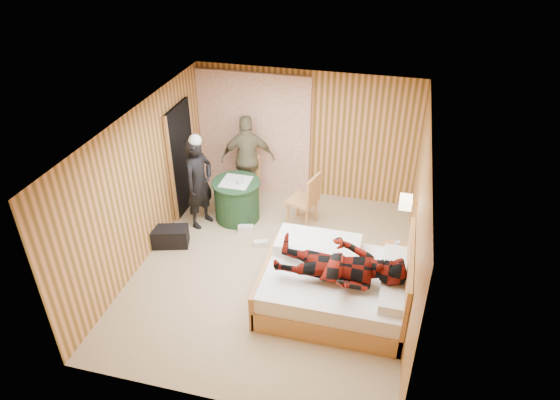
% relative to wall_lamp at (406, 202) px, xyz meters
% --- Properties ---
extents(floor, '(4.20, 5.00, 0.01)m').
position_rel_wall_lamp_xyz_m(floor, '(-1.92, -0.45, -1.30)').
color(floor, tan).
rests_on(floor, ground).
extents(ceiling, '(4.20, 5.00, 0.01)m').
position_rel_wall_lamp_xyz_m(ceiling, '(-1.92, -0.45, 1.20)').
color(ceiling, white).
rests_on(ceiling, wall_back).
extents(wall_back, '(4.20, 0.02, 2.50)m').
position_rel_wall_lamp_xyz_m(wall_back, '(-1.92, 2.05, -0.05)').
color(wall_back, '#E19356').
rests_on(wall_back, floor).
extents(wall_left, '(0.02, 5.00, 2.50)m').
position_rel_wall_lamp_xyz_m(wall_left, '(-4.02, -0.45, -0.05)').
color(wall_left, '#E19356').
rests_on(wall_left, floor).
extents(wall_right, '(0.02, 5.00, 2.50)m').
position_rel_wall_lamp_xyz_m(wall_right, '(0.18, -0.45, -0.05)').
color(wall_right, '#E19356').
rests_on(wall_right, floor).
extents(curtain, '(2.20, 0.08, 2.40)m').
position_rel_wall_lamp_xyz_m(curtain, '(-2.92, 1.98, -0.10)').
color(curtain, silver).
rests_on(curtain, floor).
extents(doorway, '(0.06, 0.90, 2.05)m').
position_rel_wall_lamp_xyz_m(doorway, '(-3.98, 0.95, -0.28)').
color(doorway, black).
rests_on(doorway, floor).
extents(wall_lamp, '(0.26, 0.24, 0.16)m').
position_rel_wall_lamp_xyz_m(wall_lamp, '(0.00, 0.00, 0.00)').
color(wall_lamp, gold).
rests_on(wall_lamp, wall_right).
extents(bed, '(2.11, 1.66, 1.14)m').
position_rel_wall_lamp_xyz_m(bed, '(-0.80, -0.94, -0.97)').
color(bed, tan).
rests_on(bed, floor).
extents(nightstand, '(0.42, 0.56, 0.54)m').
position_rel_wall_lamp_xyz_m(nightstand, '(-0.04, -0.22, -1.02)').
color(nightstand, tan).
rests_on(nightstand, floor).
extents(round_table, '(0.87, 0.87, 0.77)m').
position_rel_wall_lamp_xyz_m(round_table, '(-2.93, 0.83, -0.91)').
color(round_table, '#1F4424').
rests_on(round_table, floor).
extents(chair_far, '(0.44, 0.44, 0.93)m').
position_rel_wall_lamp_xyz_m(chair_far, '(-2.92, 1.53, -0.76)').
color(chair_far, tan).
rests_on(chair_far, floor).
extents(chair_near, '(0.58, 0.58, 1.03)m').
position_rel_wall_lamp_xyz_m(chair_near, '(-1.64, 0.90, -0.70)').
color(chair_near, tan).
rests_on(chair_near, floor).
extents(duffel_bag, '(0.67, 0.48, 0.34)m').
position_rel_wall_lamp_xyz_m(duffel_bag, '(-3.77, -0.25, -1.13)').
color(duffel_bag, black).
rests_on(duffel_bag, floor).
extents(sneaker_left, '(0.26, 0.19, 0.11)m').
position_rel_wall_lamp_xyz_m(sneaker_left, '(-2.27, 0.09, -1.25)').
color(sneaker_left, silver).
rests_on(sneaker_left, floor).
extents(sneaker_right, '(0.29, 0.18, 0.12)m').
position_rel_wall_lamp_xyz_m(sneaker_right, '(-2.65, 0.45, -1.24)').
color(sneaker_right, silver).
rests_on(sneaker_right, floor).
extents(woman_standing, '(0.59, 0.72, 1.69)m').
position_rel_wall_lamp_xyz_m(woman_standing, '(-3.49, 0.51, -0.46)').
color(woman_standing, black).
rests_on(woman_standing, floor).
extents(man_at_table, '(1.09, 0.69, 1.72)m').
position_rel_wall_lamp_xyz_m(man_at_table, '(-2.93, 1.56, -0.44)').
color(man_at_table, '#746C4D').
rests_on(man_at_table, floor).
extents(man_on_bed, '(0.86, 0.67, 1.77)m').
position_rel_wall_lamp_xyz_m(man_on_bed, '(-0.77, -1.17, -0.30)').
color(man_on_bed, '#651109').
rests_on(man_on_bed, bed).
extents(book_lower, '(0.20, 0.25, 0.02)m').
position_rel_wall_lamp_xyz_m(book_lower, '(-0.04, -0.27, -0.75)').
color(book_lower, silver).
rests_on(book_lower, nightstand).
extents(book_upper, '(0.24, 0.27, 0.02)m').
position_rel_wall_lamp_xyz_m(book_upper, '(-0.04, -0.27, -0.73)').
color(book_upper, silver).
rests_on(book_upper, nightstand).
extents(cup_nightstand, '(0.13, 0.13, 0.09)m').
position_rel_wall_lamp_xyz_m(cup_nightstand, '(-0.04, -0.09, -0.71)').
color(cup_nightstand, silver).
rests_on(cup_nightstand, nightstand).
extents(cup_table, '(0.13, 0.13, 0.10)m').
position_rel_wall_lamp_xyz_m(cup_table, '(-2.83, 0.78, -0.48)').
color(cup_table, silver).
rests_on(cup_table, round_table).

